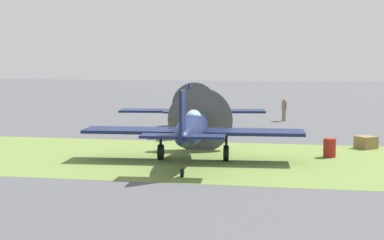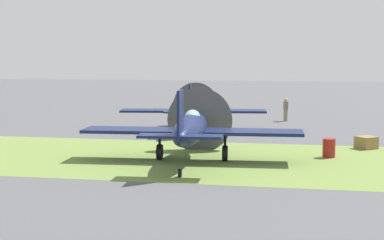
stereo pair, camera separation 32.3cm
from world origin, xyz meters
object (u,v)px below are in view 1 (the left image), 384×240
Objects in this scene: airplane_lead at (192,109)px; fuel_drum at (330,148)px; ground_crew_chief at (284,109)px; supply_crate at (366,142)px; airplane_wingman at (192,129)px.

airplane_lead is 10.63× the size of fuel_drum.
ground_crew_chief is 1.92× the size of supply_crate.
airplane_wingman reaches higher than fuel_drum.
airplane_lead is at bearing 151.70° from supply_crate.
airplane_lead is at bearing 96.62° from airplane_wingman.
airplane_lead is 11.77m from supply_crate.
fuel_drum is at bearing 17.01° from airplane_wingman.
airplane_lead is 11.27m from airplane_wingman.
airplane_lead is 5.53× the size of ground_crew_chief.
airplane_wingman is (2.06, -11.08, 0.11)m from airplane_lead.
airplane_wingman is 6.77m from fuel_drum.
airplane_wingman reaches higher than supply_crate.
ground_crew_chief reaches higher than supply_crate.
ground_crew_chief is 1.92× the size of fuel_drum.
ground_crew_chief is 15.86m from fuel_drum.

